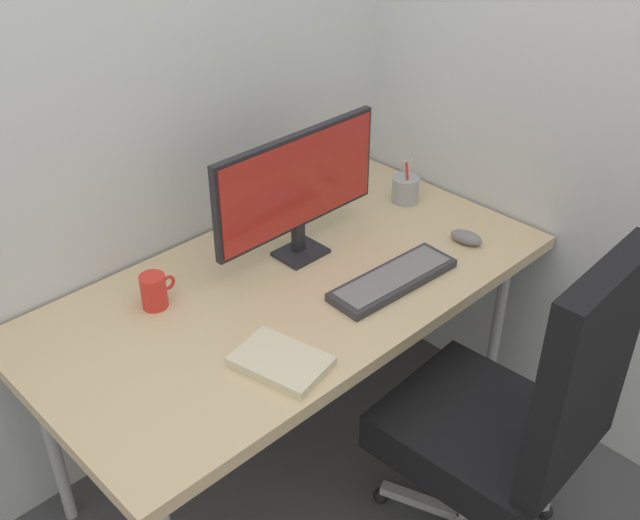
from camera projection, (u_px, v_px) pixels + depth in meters
ground_plane at (296, 452)px, 2.57m from camera, size 8.00×8.00×0.00m
wall_back at (181, 13)px, 2.07m from camera, size 3.34×0.04×2.80m
wall_side_right at (559, 6)px, 2.13m from camera, size 0.04×2.58×2.80m
desk at (292, 295)px, 2.21m from camera, size 1.56×0.80×0.71m
office_chair at (513, 418)px, 1.96m from camera, size 0.54×0.56×1.08m
monitor at (298, 185)px, 2.19m from camera, size 0.60×0.12×0.40m
keyboard at (393, 279)px, 2.18m from camera, size 0.42×0.15×0.03m
mouse at (466, 237)px, 2.36m from camera, size 0.07×0.11×0.04m
pen_holder at (405, 189)px, 2.58m from camera, size 0.09×0.09×0.16m
notebook at (281, 361)px, 1.88m from camera, size 0.20×0.26×0.02m
coffee_mug at (154, 291)px, 2.07m from camera, size 0.11×0.07×0.10m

